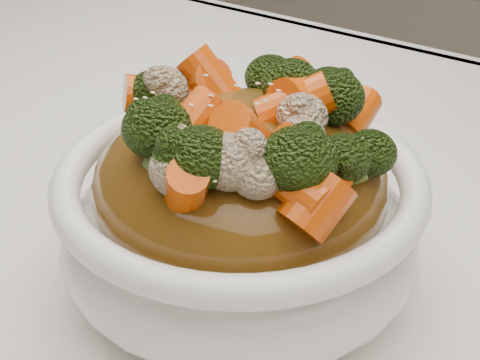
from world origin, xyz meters
The scene contains 8 objects.
tablecloth centered at (0.00, 0.00, 0.73)m, with size 1.20×0.80×0.04m, color white.
bowl centered at (0.02, -0.04, 0.79)m, with size 0.22×0.22×0.09m, color white, non-canonical shape.
sauce_base centered at (0.02, -0.04, 0.82)m, with size 0.18×0.18×0.10m, color #5B380F.
carrots centered at (0.02, -0.04, 0.89)m, with size 0.18×0.18×0.05m, color #D44A06, non-canonical shape.
broccoli centered at (0.02, -0.04, 0.89)m, with size 0.18×0.18×0.04m, color black, non-canonical shape.
cauliflower centered at (0.02, -0.04, 0.88)m, with size 0.18×0.18×0.04m, color tan, non-canonical shape.
scallions centered at (0.02, -0.04, 0.89)m, with size 0.13×0.13×0.02m, color #3B841E, non-canonical shape.
sesame_seeds centered at (0.02, -0.04, 0.89)m, with size 0.16×0.16×0.01m, color beige, non-canonical shape.
Camera 1 is at (0.22, -0.34, 1.06)m, focal length 55.00 mm.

